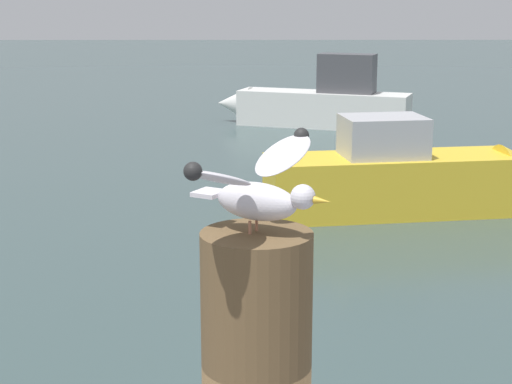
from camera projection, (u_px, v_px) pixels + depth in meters
name	position (u px, v px, depth m)	size (l,w,h in m)	color
seagull	(258.00, 187.00, 2.17)	(0.39, 0.56, 0.24)	tan
boat_white	(314.00, 103.00, 22.12)	(5.24, 2.68, 1.92)	silver
boat_yellow	(420.00, 178.00, 13.50)	(5.03, 1.88, 1.60)	yellow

